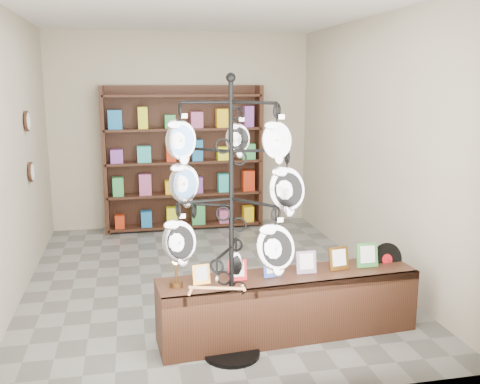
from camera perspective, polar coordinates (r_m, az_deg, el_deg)
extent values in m
plane|color=slate|center=(6.31, -3.62, -9.24)|extent=(5.00, 5.00, 0.00)
plane|color=#B0A38E|center=(8.41, -6.23, 6.49)|extent=(4.00, 0.00, 4.00)
plane|color=#B0A38E|center=(3.52, 1.96, -0.66)|extent=(4.00, 0.00, 4.00)
plane|color=#B0A38E|center=(6.00, -23.10, 3.55)|extent=(0.00, 5.00, 5.00)
plane|color=#B0A38E|center=(6.53, 13.91, 4.73)|extent=(0.00, 5.00, 5.00)
plane|color=white|center=(5.94, -4.01, 18.89)|extent=(5.00, 5.00, 0.00)
cylinder|color=black|center=(4.68, -0.89, -16.82)|extent=(0.61, 0.61, 0.03)
cylinder|color=black|center=(4.27, -0.93, -3.55)|extent=(0.05, 0.05, 2.26)
sphere|color=black|center=(4.12, -0.99, 12.11)|extent=(0.08, 0.08, 0.08)
ellipsoid|color=silver|center=(4.62, -0.41, -7.82)|extent=(0.12, 0.08, 0.24)
cube|color=tan|center=(4.11, -2.47, -10.19)|extent=(0.42, 0.13, 0.04)
cube|color=black|center=(4.92, 5.21, -11.91)|extent=(2.36, 0.64, 0.57)
cube|color=#CB852F|center=(4.57, -4.17, -8.76)|extent=(0.15, 0.06, 0.17)
cube|color=red|center=(4.64, -0.27, -8.34)|extent=(0.16, 0.07, 0.18)
cube|color=#263FA5|center=(4.73, 3.48, -7.90)|extent=(0.17, 0.07, 0.19)
cube|color=#E54C33|center=(4.84, 7.07, -7.45)|extent=(0.18, 0.07, 0.20)
cube|color=#CB852F|center=(4.96, 10.49, -6.99)|extent=(0.20, 0.08, 0.21)
cube|color=#337233|center=(5.09, 13.40, -6.58)|extent=(0.21, 0.08, 0.22)
cylinder|color=black|center=(5.28, 15.41, -6.95)|extent=(0.32, 0.09, 0.31)
cylinder|color=red|center=(5.28, 15.42, -6.96)|extent=(0.11, 0.04, 0.11)
cylinder|color=#4F3216|center=(4.56, -6.81, -9.73)|extent=(0.11, 0.11, 0.04)
cylinder|color=#4F3216|center=(4.52, -6.84, -8.60)|extent=(0.02, 0.02, 0.15)
sphere|color=#FFBF59|center=(4.49, -6.87, -7.33)|extent=(0.06, 0.06, 0.06)
cube|color=black|center=(8.40, -6.13, 3.74)|extent=(2.40, 0.04, 2.20)
cube|color=black|center=(8.21, -14.24, 3.26)|extent=(0.06, 0.36, 2.20)
cube|color=black|center=(8.44, 2.00, 3.84)|extent=(0.06, 0.36, 2.20)
cube|color=black|center=(8.45, -5.86, -3.48)|extent=(2.36, 0.36, 0.04)
cube|color=black|center=(8.34, -5.93, -0.16)|extent=(2.36, 0.36, 0.03)
cube|color=black|center=(8.25, -6.00, 3.24)|extent=(2.36, 0.36, 0.04)
cube|color=black|center=(8.19, -6.08, 6.71)|extent=(2.36, 0.36, 0.04)
cube|color=black|center=(8.16, -6.16, 10.20)|extent=(2.36, 0.36, 0.04)
cylinder|color=black|center=(6.75, -21.77, 7.03)|extent=(0.03, 0.24, 0.24)
cylinder|color=black|center=(6.82, -21.39, 2.00)|extent=(0.03, 0.24, 0.24)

